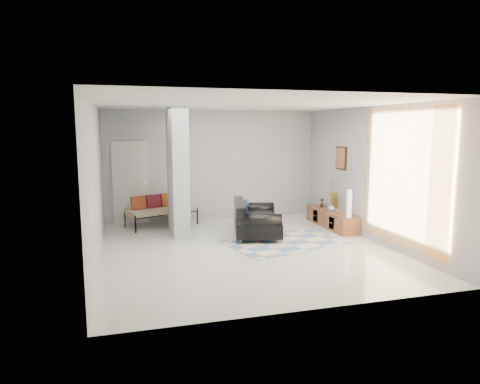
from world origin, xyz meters
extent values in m
plane|color=beige|center=(0.00, 0.00, 0.00)|extent=(6.00, 6.00, 0.00)
plane|color=white|center=(0.00, 0.00, 2.80)|extent=(6.00, 6.00, 0.00)
plane|color=#ACADB0|center=(0.00, 3.00, 1.40)|extent=(6.00, 0.00, 6.00)
plane|color=#ACADB0|center=(0.00, -3.00, 1.40)|extent=(6.00, 0.00, 6.00)
plane|color=#ACADB0|center=(-2.75, 0.00, 1.40)|extent=(0.00, 6.00, 6.00)
plane|color=#ACADB0|center=(2.75, 0.00, 1.40)|extent=(0.00, 6.00, 6.00)
cube|color=#B1B5B9|center=(-1.10, 1.60, 1.40)|extent=(0.35, 1.20, 2.80)
cube|color=silver|center=(-2.10, 2.96, 1.02)|extent=(0.85, 0.06, 2.04)
plane|color=#EE9B3E|center=(2.67, -1.15, 1.45)|extent=(0.00, 2.55, 2.55)
cube|color=#3F2611|center=(2.72, 1.24, 1.65)|extent=(0.04, 0.45, 0.55)
cube|color=brown|center=(2.52, 1.24, 0.20)|extent=(0.45, 1.89, 0.40)
cube|color=#3F2611|center=(2.30, 0.81, 0.20)|extent=(0.02, 0.25, 0.28)
cube|color=#3F2611|center=(2.30, 1.66, 0.20)|extent=(0.02, 0.25, 0.28)
cube|color=gold|center=(2.70, 1.50, 0.60)|extent=(0.09, 0.32, 0.40)
cube|color=silver|center=(2.42, 0.81, 0.46)|extent=(0.04, 0.10, 0.12)
cylinder|color=silver|center=(0.01, 0.37, 0.05)|extent=(0.05, 0.05, 0.10)
cylinder|color=silver|center=(0.32, 1.69, 0.05)|extent=(0.05, 0.05, 0.10)
cylinder|color=silver|center=(0.75, 0.19, 0.05)|extent=(0.05, 0.05, 0.10)
cylinder|color=silver|center=(1.05, 1.52, 0.05)|extent=(0.05, 0.05, 0.10)
cube|color=black|center=(0.53, 0.94, 0.25)|extent=(1.30, 1.77, 0.30)
cube|color=black|center=(0.16, 1.03, 0.58)|extent=(0.56, 1.60, 0.36)
cylinder|color=black|center=(0.38, 0.28, 0.48)|extent=(0.95, 0.48, 0.28)
cylinder|color=black|center=(0.68, 1.60, 0.48)|extent=(0.95, 0.48, 0.28)
cube|color=black|center=(0.28, 1.00, 0.60)|extent=(0.27, 0.60, 0.31)
cylinder|color=black|center=(-2.04, 1.87, 0.20)|extent=(0.04, 0.04, 0.40)
cylinder|color=black|center=(-0.53, 2.41, 0.20)|extent=(0.04, 0.04, 0.40)
cylinder|color=black|center=(-2.27, 2.49, 0.20)|extent=(0.04, 0.04, 0.40)
cylinder|color=black|center=(-0.76, 3.03, 0.20)|extent=(0.04, 0.04, 0.40)
cube|color=#C6B590|center=(-1.40, 2.45, 0.38)|extent=(1.76, 1.19, 0.12)
cube|color=#8F381A|center=(-1.94, 2.41, 0.60)|extent=(0.38, 0.27, 0.33)
cube|color=maroon|center=(-1.58, 2.54, 0.60)|extent=(0.38, 0.27, 0.33)
cube|color=#8F381A|center=(-1.23, 2.67, 0.60)|extent=(0.38, 0.27, 0.33)
cube|color=beige|center=(0.90, 0.20, 0.01)|extent=(2.60, 2.06, 0.01)
cylinder|color=white|center=(2.50, 0.41, 0.71)|extent=(0.11, 0.11, 0.61)
imported|color=silver|center=(2.47, 1.18, 0.49)|extent=(0.21, 0.21, 0.19)
camera|label=1|loc=(-2.31, -7.85, 2.35)|focal=32.00mm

